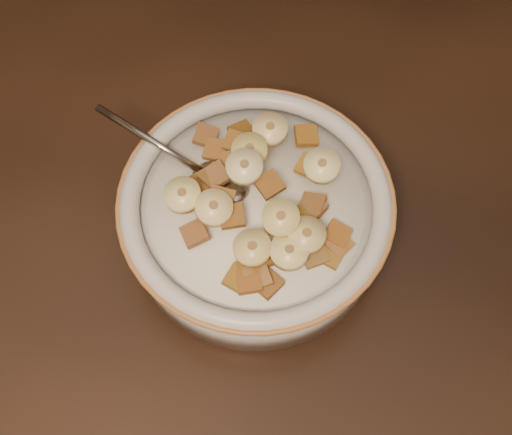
{
  "coord_description": "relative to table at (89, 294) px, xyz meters",
  "views": [
    {
      "loc": [
        0.14,
        -0.22,
        1.29
      ],
      "look_at": [
        0.16,
        0.04,
        0.78
      ],
      "focal_mm": 45.0,
      "sensor_mm": 36.0,
      "label": 1
    }
  ],
  "objects": [
    {
      "name": "floor",
      "position": [
        0.0,
        0.0,
        -0.78
      ],
      "size": [
        4.0,
        4.5,
        0.1
      ],
      "primitive_type": "cube",
      "color": "#422816",
      "rests_on": "ground"
    },
    {
      "name": "banana_slice_4",
      "position": [
        0.18,
        -0.01,
        0.1
      ],
      "size": [
        0.04,
        0.04,
        0.01
      ],
      "primitive_type": "cylinder",
      "rotation": [
        0.04,
        0.03,
        2.79
      ],
      "color": "#D0BB76",
      "rests_on": "milk"
    },
    {
      "name": "banana_slice_7",
      "position": [
        0.15,
        0.06,
        0.11
      ],
      "size": [
        0.03,
        0.04,
        0.01
      ],
      "primitive_type": "cylinder",
      "rotation": [
        -0.1,
        0.05,
        3.02
      ],
      "color": "beige",
      "rests_on": "milk"
    },
    {
      "name": "cereal_square_17",
      "position": [
        0.17,
        0.05,
        0.1
      ],
      "size": [
        0.03,
        0.03,
        0.01
      ],
      "primitive_type": "cube",
      "rotation": [
        -0.08,
        -0.13,
        2.09
      ],
      "color": "brown",
      "rests_on": "milk"
    },
    {
      "name": "banana_slice_8",
      "position": [
        0.1,
        0.04,
        0.1
      ],
      "size": [
        0.04,
        0.04,
        0.01
      ],
      "primitive_type": "cylinder",
      "rotation": [
        -0.07,
        0.0,
        2.21
      ],
      "color": "#EDE175",
      "rests_on": "milk"
    },
    {
      "name": "milk",
      "position": [
        0.16,
        0.04,
        0.07
      ],
      "size": [
        0.19,
        0.19,
        0.0
      ],
      "primitive_type": "cylinder",
      "color": "silver",
      "rests_on": "cereal_bowl"
    },
    {
      "name": "banana_slice_9",
      "position": [
        0.15,
        -0.01,
        0.1
      ],
      "size": [
        0.03,
        0.03,
        0.01
      ],
      "primitive_type": "cylinder",
      "rotation": [
        -0.05,
        0.03,
        1.68
      ],
      "color": "#EEE07A",
      "rests_on": "milk"
    },
    {
      "name": "cereal_square_11",
      "position": [
        0.14,
        0.02,
        0.09
      ],
      "size": [
        0.02,
        0.02,
        0.01
      ],
      "primitive_type": "cube",
      "rotation": [
        -0.07,
        -0.08,
        1.64
      ],
      "color": "brown",
      "rests_on": "milk"
    },
    {
      "name": "cereal_square_14",
      "position": [
        0.22,
        0.01,
        0.08
      ],
      "size": [
        0.03,
        0.03,
        0.01
      ],
      "primitive_type": "cube",
      "rotation": [
        0.2,
        0.09,
        1.03
      ],
      "color": "#985519",
      "rests_on": "milk"
    },
    {
      "name": "cereal_square_5",
      "position": [
        0.14,
        0.08,
        0.09
      ],
      "size": [
        0.02,
        0.02,
        0.01
      ],
      "primitive_type": "cube",
      "rotation": [
        -0.09,
        -0.18,
        1.67
      ],
      "color": "brown",
      "rests_on": "milk"
    },
    {
      "name": "banana_slice_3",
      "position": [
        0.18,
        -0.01,
        0.09
      ],
      "size": [
        0.04,
        0.04,
        0.01
      ],
      "primitive_type": "cylinder",
      "rotation": [
        -0.09,
        -0.07,
        2.2
      ],
      "color": "#FAE892",
      "rests_on": "milk"
    },
    {
      "name": "cereal_square_4",
      "position": [
        0.11,
        0.06,
        0.09
      ],
      "size": [
        0.03,
        0.03,
        0.01
      ],
      "primitive_type": "cube",
      "rotation": [
        0.0,
        0.13,
        0.58
      ],
      "color": "#8F5416",
      "rests_on": "milk"
    },
    {
      "name": "cereal_square_3",
      "position": [
        0.15,
        0.11,
        0.08
      ],
      "size": [
        0.03,
        0.03,
        0.01
      ],
      "primitive_type": "cube",
      "rotation": [
        0.1,
        0.05,
        2.05
      ],
      "color": "brown",
      "rests_on": "milk"
    },
    {
      "name": "banana_slice_0",
      "position": [
        0.12,
        0.03,
        0.1
      ],
      "size": [
        0.04,
        0.04,
        0.01
      ],
      "primitive_type": "cylinder",
      "rotation": [
        0.14,
        0.05,
        0.54
      ],
      "color": "#FCE088",
      "rests_on": "milk"
    },
    {
      "name": "cereal_square_8",
      "position": [
        0.22,
        -0.0,
        0.08
      ],
      "size": [
        0.03,
        0.03,
        0.01
      ],
      "primitive_type": "cube",
      "rotation": [
        0.23,
        0.1,
        0.71
      ],
      "color": "#995E2E",
      "rests_on": "milk"
    },
    {
      "name": "cereal_square_26",
      "position": [
        0.21,
        -0.01,
        0.08
      ],
      "size": [
        0.03,
        0.03,
        0.01
      ],
      "primitive_type": "cube",
      "rotation": [
        -0.1,
        -0.02,
        2.55
      ],
      "color": "brown",
      "rests_on": "milk"
    },
    {
      "name": "cereal_square_22",
      "position": [
        0.2,
        0.03,
        0.09
      ],
      "size": [
        0.03,
        0.03,
        0.01
      ],
      "primitive_type": "cube",
      "rotation": [
        -0.14,
        0.17,
        0.82
      ],
      "color": "brown",
      "rests_on": "milk"
    },
    {
      "name": "table",
      "position": [
        0.0,
        0.0,
        0.0
      ],
      "size": [
        1.43,
        0.94,
        0.04
      ],
      "primitive_type": "cube",
      "rotation": [
        0.0,
        0.0,
        0.03
      ],
      "color": "black",
      "rests_on": "floor"
    },
    {
      "name": "cereal_bowl",
      "position": [
        0.16,
        0.04,
        0.05
      ],
      "size": [
        0.23,
        0.23,
        0.05
      ],
      "primitive_type": "cylinder",
      "color": "beige",
      "rests_on": "table"
    },
    {
      "name": "banana_slice_10",
      "position": [
        0.18,
        0.01,
        0.1
      ],
      "size": [
        0.04,
        0.04,
        0.02
      ],
      "primitive_type": "cylinder",
      "rotation": [
        0.11,
        -0.09,
        0.15
      ],
      "color": "#EAC970",
      "rests_on": "milk"
    },
    {
      "name": "cereal_square_18",
      "position": [
        0.2,
        0.01,
        0.09
      ],
      "size": [
        0.02,
        0.02,
        0.01
      ],
      "primitive_type": "cube",
      "rotation": [
        -0.16,
        -0.16,
        1.61
      ],
      "color": "#905E32",
      "rests_on": "milk"
    },
    {
      "name": "cereal_square_27",
      "position": [
        0.14,
        -0.02,
        0.08
      ],
      "size": [
        0.03,
        0.03,
        0.01
      ],
      "primitive_type": "cube",
      "rotation": [
        -0.14,
        0.14,
        2.53
      ],
      "color": "brown",
      "rests_on": "milk"
    },
    {
      "name": "cereal_square_0",
      "position": [
        0.2,
        0.03,
        0.09
      ],
      "size": [
        0.03,
        0.03,
        0.01
      ],
      "primitive_type": "cube",
      "rotation": [
        -0.23,
        0.15,
        1.18
      ],
      "color": "brown",
      "rests_on": "milk"
    },
    {
      "name": "cereal_square_6",
      "position": [
        0.14,
        0.1,
        0.09
      ],
      "size": [
        0.03,
        0.03,
        0.01
      ],
      "primitive_type": "cube",
      "rotation": [
        -0.11,
        -0.02,
        2.75
      ],
      "color": "brown",
      "rests_on": "milk"
    },
    {
      "name": "cereal_square_21",
      "position": [
        0.13,
        0.04,
        0.09
      ],
      "size": [
        0.03,
        0.03,
        0.01
      ],
      "primitive_type": "cube",
      "rotation": [
        -0.25,
        -0.08,
        2.82
      ],
      "color": "olive",
      "rests_on": "milk"
    },
    {
      "name": "cereal_square_16",
      "position": [
        0.21,
        0.07,
        0.08
      ],
      "size": [
        0.03,
        0.03,
        0.01
      ],
      "primitive_type": "cube",
      "rotation": [
        -0.09,
        0.01,
        2.56
      ],
      "color": "#97671E",
      "rests_on": "milk"
    },
    {
      "name": "cereal_square_23",
      "position": [
        0.12,
        0.06,
        0.09
      ],
      "size": [
        0.03,
        0.03,
        0.01
      ],
      "primitive_type": "cube",
      "rotation": [
        -0.14,
        -0.07,
        2.06
      ],
      "color": "brown",
      "rests_on": "milk"
    },
    {
      "name": "cereal_square_10",
      "position": [
        0.13,
        0.1,
        0.08
      ],
      "size": [
        0.03,
        0.03,
        0.01
      ],
      "primitive_type": "cube",
      "rotation": [
        -0.14,
        -0.14,
        1.25
      ],
      "color": "brown",
      "rests_on": "milk"
    },
    {
      "name": "banana_slice_5",
      "position": [
        0.21,
        0.06,
        0.1
      ],
      "size": [
        0.04,
        0.04,
        0.01
      ],
      "primitive_type": "cylinder",
      "rotation": [
        -0.04,
        -0.12,
        1.18
      ],
      "color": "#FFF4A6",
      "rests_on": "milk"
    },
    {
      "name": "cereal_square_2",
      "position": [
        0.12,
        0.06,
        0.09
      ],
      "size": [
        0.03,
        0.03,
        0.01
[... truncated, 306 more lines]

